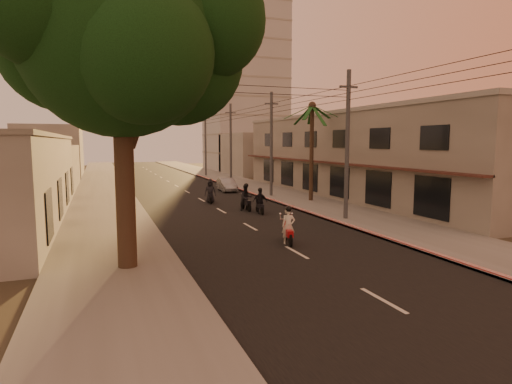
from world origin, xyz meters
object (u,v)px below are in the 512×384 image
palm_tree (312,111)px  scooter_mid_a (246,198)px  scooter_far_a (210,192)px  broadleaf_tree (131,38)px  scooter_red (288,227)px  parked_car (227,185)px  scooter_mid_b (260,202)px

palm_tree → scooter_mid_a: bearing=-158.9°
scooter_far_a → broadleaf_tree: bearing=-102.3°
broadleaf_tree → scooter_red: 10.46m
palm_tree → scooter_far_a: size_ratio=4.25×
broadleaf_tree → palm_tree: (14.61, 13.86, -1.33)m
palm_tree → scooter_mid_a: 9.24m
parked_car → palm_tree: bearing=-61.7°
scooter_far_a → parked_car: 8.10m
broadleaf_tree → scooter_red: (6.95, 1.46, -7.67)m
broadleaf_tree → scooter_far_a: 18.91m
palm_tree → parked_car: 12.16m
scooter_mid_a → parked_car: (2.07, 11.78, -0.22)m
scooter_mid_b → parked_car: (1.64, 13.36, -0.14)m
scooter_red → scooter_mid_b: bearing=92.1°
broadleaf_tree → scooter_mid_b: size_ratio=6.78×
palm_tree → scooter_red: bearing=-121.7°
broadleaf_tree → scooter_far_a: size_ratio=6.28×
scooter_red → scooter_far_a: scooter_far_a is taller
scooter_far_a → scooter_red: bearing=-78.6°
scooter_mid_b → parked_car: size_ratio=0.45×
broadleaf_tree → scooter_mid_b: bearing=48.5°
broadleaf_tree → palm_tree: 20.18m
broadleaf_tree → palm_tree: size_ratio=1.48×
palm_tree → scooter_far_a: palm_tree is taller
scooter_mid_a → scooter_far_a: size_ratio=1.01×
broadleaf_tree → scooter_red: size_ratio=6.67×
broadleaf_tree → scooter_far_a: bearing=66.7°
palm_tree → parked_car: palm_tree is taller
scooter_mid_b → parked_car: scooter_mid_b is taller
scooter_red → scooter_mid_b: size_ratio=1.02×
palm_tree → scooter_far_a: 10.19m
parked_car → scooter_red: bearing=-95.1°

